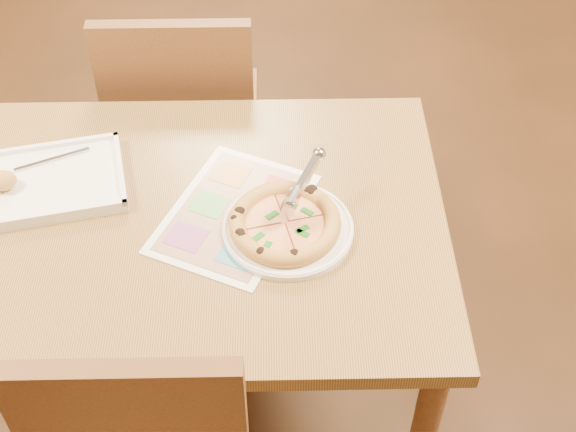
{
  "coord_description": "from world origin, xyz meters",
  "views": [
    {
      "loc": [
        0.27,
        -1.24,
        2.03
      ],
      "look_at": [
        0.29,
        -0.05,
        0.77
      ],
      "focal_mm": 50.0,
      "sensor_mm": 36.0,
      "label": 1
    }
  ],
  "objects_px": {
    "pizza_cutter": "(300,188)",
    "appetizer_tray": "(42,184)",
    "pizza": "(285,223)",
    "menu": "(234,213)",
    "dining_table": "(162,244)",
    "plate": "(288,229)",
    "chair_far": "(183,105)"
  },
  "relations": [
    {
      "from": "pizza_cutter",
      "to": "menu",
      "type": "xyz_separation_m",
      "value": [
        -0.15,
        0.01,
        -0.09
      ]
    },
    {
      "from": "chair_far",
      "to": "pizza_cutter",
      "type": "bearing_deg",
      "value": 117.98
    },
    {
      "from": "pizza",
      "to": "menu",
      "type": "height_order",
      "value": "pizza"
    },
    {
      "from": "dining_table",
      "to": "pizza_cutter",
      "type": "height_order",
      "value": "pizza_cutter"
    },
    {
      "from": "menu",
      "to": "dining_table",
      "type": "bearing_deg",
      "value": -175.93
    },
    {
      "from": "plate",
      "to": "appetizer_tray",
      "type": "relative_size",
      "value": 0.71
    },
    {
      "from": "pizza_cutter",
      "to": "appetizer_tray",
      "type": "relative_size",
      "value": 0.38
    },
    {
      "from": "pizza_cutter",
      "to": "menu",
      "type": "height_order",
      "value": "pizza_cutter"
    },
    {
      "from": "dining_table",
      "to": "appetizer_tray",
      "type": "xyz_separation_m",
      "value": [
        -0.28,
        0.1,
        0.1
      ]
    },
    {
      "from": "chair_far",
      "to": "menu",
      "type": "relative_size",
      "value": 1.23
    },
    {
      "from": "plate",
      "to": "pizza",
      "type": "height_order",
      "value": "pizza"
    },
    {
      "from": "pizza_cutter",
      "to": "appetizer_tray",
      "type": "distance_m",
      "value": 0.61
    },
    {
      "from": "dining_table",
      "to": "plate",
      "type": "bearing_deg",
      "value": -8.77
    },
    {
      "from": "chair_far",
      "to": "appetizer_tray",
      "type": "height_order",
      "value": "chair_far"
    },
    {
      "from": "dining_table",
      "to": "chair_far",
      "type": "height_order",
      "value": "chair_far"
    },
    {
      "from": "plate",
      "to": "dining_table",
      "type": "bearing_deg",
      "value": 171.23
    },
    {
      "from": "pizza",
      "to": "menu",
      "type": "bearing_deg",
      "value": 152.93
    },
    {
      "from": "chair_far",
      "to": "pizza",
      "type": "height_order",
      "value": "chair_far"
    },
    {
      "from": "pizza_cutter",
      "to": "appetizer_tray",
      "type": "height_order",
      "value": "pizza_cutter"
    },
    {
      "from": "dining_table",
      "to": "plate",
      "type": "height_order",
      "value": "plate"
    },
    {
      "from": "dining_table",
      "to": "menu",
      "type": "distance_m",
      "value": 0.19
    },
    {
      "from": "chair_far",
      "to": "appetizer_tray",
      "type": "distance_m",
      "value": 0.59
    },
    {
      "from": "plate",
      "to": "pizza_cutter",
      "type": "distance_m",
      "value": 0.1
    },
    {
      "from": "dining_table",
      "to": "appetizer_tray",
      "type": "relative_size",
      "value": 3.2
    },
    {
      "from": "pizza",
      "to": "appetizer_tray",
      "type": "bearing_deg",
      "value": 165.05
    },
    {
      "from": "dining_table",
      "to": "pizza_cutter",
      "type": "bearing_deg",
      "value": 0.05
    },
    {
      "from": "pizza_cutter",
      "to": "menu",
      "type": "distance_m",
      "value": 0.17
    },
    {
      "from": "dining_table",
      "to": "pizza",
      "type": "height_order",
      "value": "pizza"
    },
    {
      "from": "dining_table",
      "to": "pizza_cutter",
      "type": "xyz_separation_m",
      "value": [
        0.32,
        0.0,
        0.18
      ]
    },
    {
      "from": "appetizer_tray",
      "to": "chair_far",
      "type": "bearing_deg",
      "value": 61.06
    },
    {
      "from": "dining_table",
      "to": "chair_far",
      "type": "bearing_deg",
      "value": 90.0
    },
    {
      "from": "dining_table",
      "to": "appetizer_tray",
      "type": "distance_m",
      "value": 0.31
    }
  ]
}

